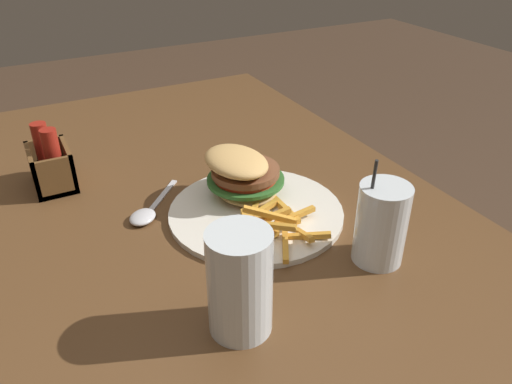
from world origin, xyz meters
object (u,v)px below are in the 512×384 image
object	(u,v)px
juice_glass	(381,227)
condiment_caddy	(51,165)
meal_plate_near	(249,191)
beer_glass	(240,285)
spoon	(145,215)

from	to	relation	value
juice_glass	condiment_caddy	xyz separation A→B (m)	(0.47, 0.41, -0.01)
meal_plate_near	beer_glass	xyz separation A→B (m)	(-0.26, 0.14, 0.04)
beer_glass	juice_glass	world-z (taller)	juice_glass
juice_glass	spoon	world-z (taller)	juice_glass
beer_glass	meal_plate_near	bearing A→B (deg)	-28.85
beer_glass	spoon	xyz separation A→B (m)	(0.31, 0.04, -0.06)
meal_plate_near	beer_glass	bearing A→B (deg)	151.15
beer_glass	spoon	world-z (taller)	beer_glass
meal_plate_near	spoon	size ratio (longest dim) A/B	2.16
spoon	condiment_caddy	bearing A→B (deg)	-106.14
beer_glass	spoon	size ratio (longest dim) A/B	1.03
condiment_caddy	juice_glass	bearing A→B (deg)	-139.01
beer_glass	juice_glass	xyz separation A→B (m)	(0.03, -0.25, -0.01)
juice_glass	condiment_caddy	world-z (taller)	juice_glass
meal_plate_near	juice_glass	bearing A→B (deg)	-154.45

